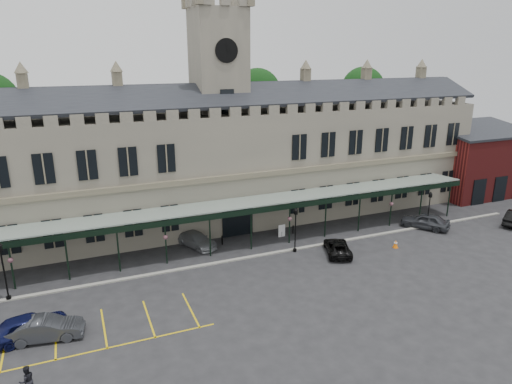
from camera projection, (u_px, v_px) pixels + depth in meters
name	position (u px, v px, depth m)	size (l,w,h in m)	color
ground	(284.00, 283.00, 36.77)	(140.00, 140.00, 0.00)	black
station_building	(221.00, 163.00, 48.95)	(60.00, 10.36, 17.30)	#6B6659
clock_tower	(219.00, 100.00, 47.08)	(5.60, 5.60, 24.80)	#6B6659
canopy	(250.00, 224.00, 42.67)	(50.00, 4.10, 4.30)	#8C9E93
brick_annex	(477.00, 162.00, 59.39)	(12.40, 8.36, 9.23)	maroon
kerb	(258.00, 256.00, 41.62)	(60.00, 0.40, 0.12)	gray
parking_markings	(105.00, 332.00, 30.36)	(16.00, 6.00, 0.01)	gold
tree_behind_mid	(257.00, 94.00, 58.04)	(6.00, 6.00, 16.00)	#332314
tree_behind_right	(363.00, 90.00, 63.86)	(6.00, 6.00, 16.00)	#332314
lamp_post_left	(3.00, 266.00, 33.42)	(0.45, 0.45, 4.75)	black
lamp_post_mid	(295.00, 226.00, 41.87)	(0.41, 0.41, 4.35)	black
lamp_post_right	(429.00, 207.00, 47.18)	(0.40, 0.40, 4.19)	black
traffic_cone	(396.00, 244.00, 43.35)	(0.48, 0.48, 0.77)	orange
sign_board	(282.00, 231.00, 45.90)	(0.74, 0.08, 1.27)	black
bollard_left	(222.00, 240.00, 44.04)	(0.16, 0.16, 0.90)	black
bollard_right	(293.00, 229.00, 46.76)	(0.15, 0.15, 0.86)	black
car_left_a	(29.00, 326.00, 29.55)	(1.95, 4.85, 1.65)	#0D113C
car_left_b	(46.00, 329.00, 29.39)	(1.61, 4.63, 1.52)	#323338
car_taxi	(196.00, 240.00, 43.59)	(1.90, 4.68, 1.36)	gray
car_van	(338.00, 247.00, 42.00)	(2.08, 4.51, 1.25)	black
car_right_a	(425.00, 221.00, 48.07)	(1.97, 4.90, 1.67)	#323338
person_b	(27.00, 380.00, 24.61)	(0.84, 0.65, 1.73)	black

